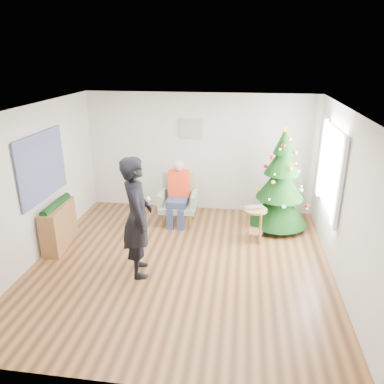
# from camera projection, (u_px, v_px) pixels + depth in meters

# --- Properties ---
(floor) EXTENTS (5.00, 5.00, 0.00)m
(floor) POSITION_uv_depth(u_px,v_px,m) (181.00, 264.00, 6.37)
(floor) COLOR brown
(floor) RESTS_ON ground
(ceiling) EXTENTS (5.00, 5.00, 0.00)m
(ceiling) POSITION_uv_depth(u_px,v_px,m) (179.00, 110.00, 5.45)
(ceiling) COLOR white
(ceiling) RESTS_ON wall_back
(wall_back) EXTENTS (5.00, 0.00, 5.00)m
(wall_back) POSITION_uv_depth(u_px,v_px,m) (200.00, 153.00, 8.22)
(wall_back) COLOR silver
(wall_back) RESTS_ON floor
(wall_front) EXTENTS (5.00, 0.00, 5.00)m
(wall_front) POSITION_uv_depth(u_px,v_px,m) (137.00, 285.00, 3.59)
(wall_front) COLOR silver
(wall_front) RESTS_ON floor
(wall_left) EXTENTS (0.00, 5.00, 5.00)m
(wall_left) POSITION_uv_depth(u_px,v_px,m) (33.00, 186.00, 6.23)
(wall_left) COLOR silver
(wall_left) RESTS_ON floor
(wall_right) EXTENTS (0.00, 5.00, 5.00)m
(wall_right) POSITION_uv_depth(u_px,v_px,m) (345.00, 201.00, 5.58)
(wall_right) COLOR silver
(wall_right) RESTS_ON floor
(window_panel) EXTENTS (0.04, 1.30, 1.40)m
(window_panel) POSITION_uv_depth(u_px,v_px,m) (331.00, 169.00, 6.44)
(window_panel) COLOR white
(window_panel) RESTS_ON wall_right
(curtains) EXTENTS (0.05, 1.75, 1.50)m
(curtains) POSITION_uv_depth(u_px,v_px,m) (329.00, 169.00, 6.44)
(curtains) COLOR white
(curtains) RESTS_ON wall_right
(christmas_tree) EXTENTS (1.17, 1.17, 2.12)m
(christmas_tree) POSITION_uv_depth(u_px,v_px,m) (280.00, 183.00, 7.39)
(christmas_tree) COLOR #3F2816
(christmas_tree) RESTS_ON floor
(stool) EXTENTS (0.44, 0.44, 0.66)m
(stool) POSITION_uv_depth(u_px,v_px,m) (254.00, 225.00, 7.05)
(stool) COLOR brown
(stool) RESTS_ON floor
(laptop) EXTENTS (0.42, 0.36, 0.03)m
(laptop) POSITION_uv_depth(u_px,v_px,m) (255.00, 208.00, 6.93)
(laptop) COLOR silver
(laptop) RESTS_ON stool
(armchair) EXTENTS (0.80, 0.73, 1.01)m
(armchair) POSITION_uv_depth(u_px,v_px,m) (179.00, 205.00, 7.85)
(armchair) COLOR gray
(armchair) RESTS_ON floor
(seated_person) EXTENTS (0.44, 0.63, 1.32)m
(seated_person) POSITION_uv_depth(u_px,v_px,m) (178.00, 192.00, 7.69)
(seated_person) COLOR navy
(seated_person) RESTS_ON armchair
(standing_man) EXTENTS (0.68, 0.83, 1.96)m
(standing_man) POSITION_uv_depth(u_px,v_px,m) (137.00, 217.00, 5.82)
(standing_man) COLOR black
(standing_man) RESTS_ON floor
(game_controller) EXTENTS (0.08, 0.13, 0.04)m
(game_controller) POSITION_uv_depth(u_px,v_px,m) (149.00, 199.00, 5.65)
(game_controller) COLOR white
(game_controller) RESTS_ON standing_man
(console) EXTENTS (0.38, 1.02, 0.80)m
(console) POSITION_uv_depth(u_px,v_px,m) (59.00, 226.00, 6.85)
(console) COLOR brown
(console) RESTS_ON floor
(garland) EXTENTS (0.14, 0.90, 0.14)m
(garland) POSITION_uv_depth(u_px,v_px,m) (56.00, 205.00, 6.70)
(garland) COLOR black
(garland) RESTS_ON console
(tapestry) EXTENTS (0.03, 1.50, 1.15)m
(tapestry) POSITION_uv_depth(u_px,v_px,m) (42.00, 166.00, 6.42)
(tapestry) COLOR black
(tapestry) RESTS_ON wall_left
(framed_picture) EXTENTS (0.52, 0.05, 0.42)m
(framed_picture) POSITION_uv_depth(u_px,v_px,m) (190.00, 128.00, 8.02)
(framed_picture) COLOR tan
(framed_picture) RESTS_ON wall_back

